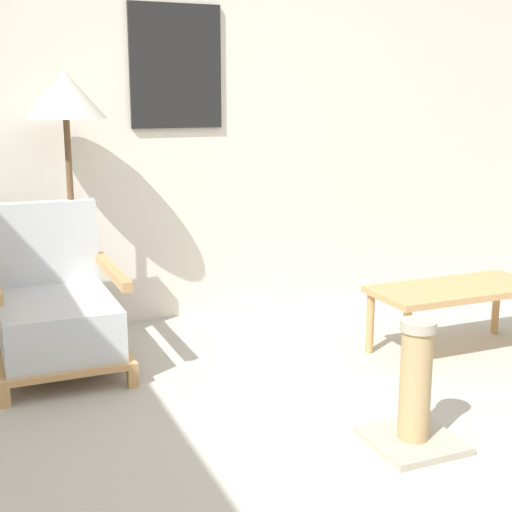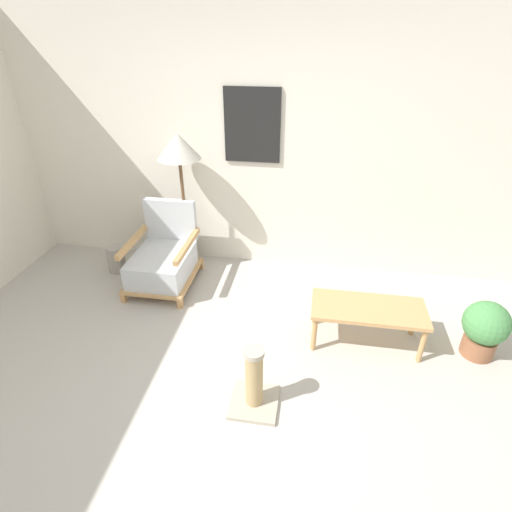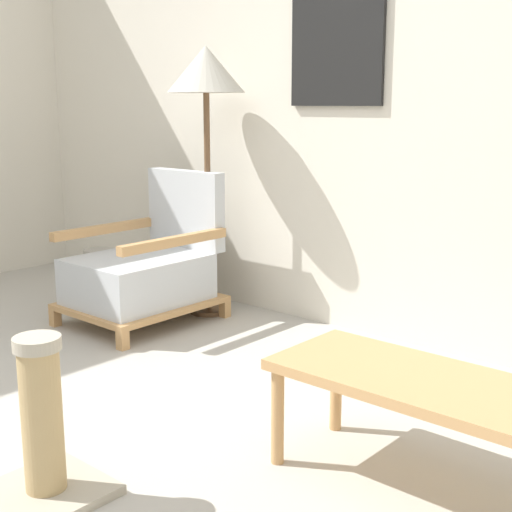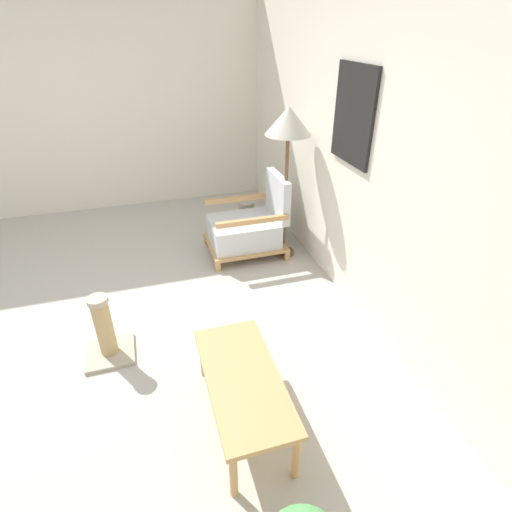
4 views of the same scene
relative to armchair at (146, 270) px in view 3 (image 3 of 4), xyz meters
The scene contains 6 objects.
wall_back 1.56m from the armchair, 33.76° to the left, with size 8.00×0.09×2.70m.
armchair is the anchor object (origin of this frame).
floor_lamp 1.10m from the armchair, 65.49° to the left, with size 0.43×0.43×1.51m.
coffee_table 2.13m from the armchair, 16.73° to the right, with size 0.95×0.42×0.37m.
vase 0.66m from the armchair, 166.77° to the left, with size 0.20×0.20×0.30m, color #9E998E.
scratching_post 1.87m from the armchair, 49.88° to the right, with size 0.35×0.35×0.52m.
Camera 3 is at (2.06, -0.88, 1.20)m, focal length 50.00 mm.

